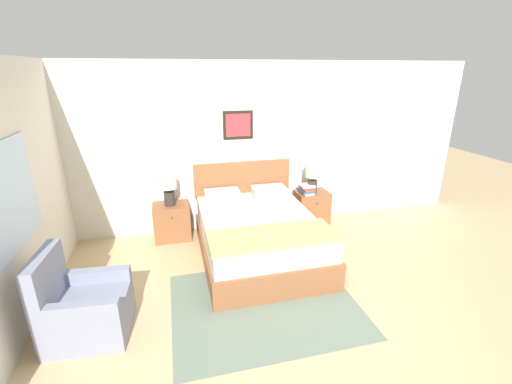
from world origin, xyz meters
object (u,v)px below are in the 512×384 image
(table_lamp_by_door, at_px, (313,175))
(armchair, at_px, (83,308))
(nightstand_by_door, at_px, (312,208))
(table_lamp_near_window, at_px, (168,187))
(nightstand_near_window, at_px, (172,222))
(bed, at_px, (258,235))

(table_lamp_by_door, bearing_deg, armchair, -149.42)
(nightstand_by_door, bearing_deg, table_lamp_by_door, -136.30)
(table_lamp_near_window, height_order, table_lamp_by_door, same)
(table_lamp_by_door, bearing_deg, nightstand_near_window, 179.59)
(armchair, bearing_deg, bed, 122.12)
(nightstand_near_window, bearing_deg, armchair, -115.09)
(table_lamp_near_window, xyz_separation_m, table_lamp_by_door, (2.27, 0.00, 0.00))
(armchair, relative_size, nightstand_near_window, 1.62)
(nightstand_by_door, xyz_separation_m, table_lamp_near_window, (-2.29, -0.02, 0.57))
(nightstand_near_window, bearing_deg, table_lamp_near_window, -113.66)
(armchair, bearing_deg, table_lamp_near_window, 159.64)
(nightstand_near_window, relative_size, table_lamp_near_window, 1.19)
(bed, bearing_deg, table_lamp_by_door, 35.84)
(nightstand_near_window, distance_m, table_lamp_by_door, 2.34)
(armchair, relative_size, table_lamp_near_window, 1.93)
(bed, distance_m, armchair, 2.27)
(nightstand_near_window, bearing_deg, table_lamp_by_door, -0.41)
(armchair, height_order, nightstand_near_window, armchair)
(bed, relative_size, nightstand_by_door, 3.73)
(bed, height_order, table_lamp_near_window, bed)
(nightstand_near_window, height_order, table_lamp_by_door, table_lamp_by_door)
(armchair, distance_m, nightstand_near_window, 2.07)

